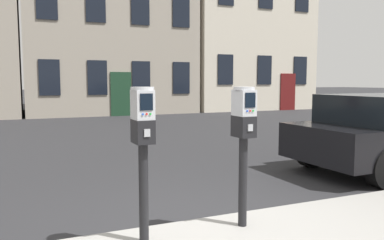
% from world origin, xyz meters
% --- Properties ---
extents(ground_plane, '(160.00, 160.00, 0.00)m').
position_xyz_m(ground_plane, '(0.00, 0.00, 0.00)').
color(ground_plane, '#28282B').
extents(parking_meter_near_kerb, '(0.22, 0.26, 1.47)m').
position_xyz_m(parking_meter_near_kerb, '(-0.73, -0.17, 1.16)').
color(parking_meter_near_kerb, black).
rests_on(parking_meter_near_kerb, sidewalk_slab).
extents(parking_meter_twin_adjacent, '(0.22, 0.26, 1.47)m').
position_xyz_m(parking_meter_twin_adjacent, '(0.35, -0.17, 1.15)').
color(parking_meter_twin_adjacent, black).
rests_on(parking_meter_twin_adjacent, sidewalk_slab).
extents(townhouse_brick_corner, '(7.36, 6.18, 12.44)m').
position_xyz_m(townhouse_brick_corner, '(10.53, 17.82, 6.22)').
color(townhouse_brick_corner, beige).
rests_on(townhouse_brick_corner, ground_plane).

